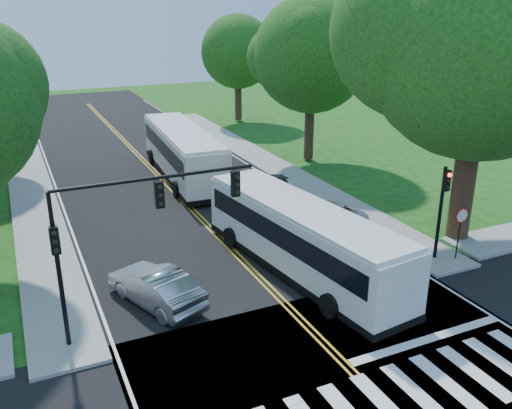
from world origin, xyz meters
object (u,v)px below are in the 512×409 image
bus_lead (301,237)px  dark_sedan (275,184)px  signal_ne (443,201)px  bus_follow (183,152)px  signal_nw (127,221)px  hatchback (156,287)px  suv (324,212)px

bus_lead → dark_sedan: (3.70, 9.85, -1.01)m
signal_ne → bus_follow: signal_ne is taller
signal_nw → dark_sedan: size_ratio=1.60×
hatchback → suv: hatchback is taller
signal_nw → bus_lead: size_ratio=0.58×
dark_sedan → signal_nw: bearing=63.1°
signal_ne → suv: signal_ne is taller
suv → signal_nw: bearing=9.4°
bus_lead → dark_sedan: size_ratio=2.77×
bus_lead → hatchback: 6.65m
signal_nw → dark_sedan: (11.49, 11.59, -3.72)m
signal_ne → bus_lead: bearing=164.6°
signal_nw → hatchback: bearing=54.0°
dark_sedan → suv: bearing=109.9°
signal_ne → dark_sedan: 12.08m
signal_nw → bus_follow: size_ratio=0.55×
bus_lead → suv: size_ratio=2.58×
bus_lead → suv: (3.90, 4.36, -0.99)m
hatchback → bus_lead: bearing=160.1°
signal_ne → dark_sedan: size_ratio=0.99×
bus_follow → suv: 12.20m
suv → bus_follow: bearing=-87.4°
bus_follow → dark_sedan: 7.26m
signal_nw → suv: 13.69m
signal_nw → suv: size_ratio=1.49×
hatchback → suv: 11.40m
suv → dark_sedan: size_ratio=1.07×
signal_nw → suv: signal_nw is taller
signal_ne → dark_sedan: bearing=102.5°
bus_follow → dark_sedan: size_ratio=2.93×
hatchback → dark_sedan: size_ratio=1.04×
signal_nw → hatchback: signal_nw is taller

